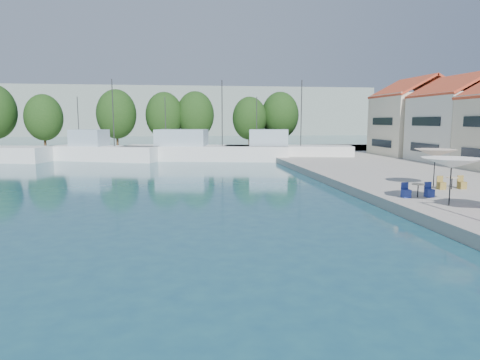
{
  "coord_description": "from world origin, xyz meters",
  "views": [
    {
      "loc": [
        -5.06,
        0.7,
        4.85
      ],
      "look_at": [
        -1.55,
        26.0,
        1.32
      ],
      "focal_mm": 32.0,
      "sensor_mm": 36.0,
      "label": 1
    }
  ],
  "objects": [
    {
      "name": "tree_07",
      "position": [
        5.87,
        68.49,
        5.26
      ],
      "size": [
        5.46,
        5.46,
        8.08
      ],
      "color": "#3F2B19",
      "rests_on": "quay_far"
    },
    {
      "name": "umbrella_cream",
      "position": [
        11.15,
        26.12,
        2.8
      ],
      "size": [
        2.63,
        2.63,
        2.45
      ],
      "color": "black",
      "rests_on": "quay_right"
    },
    {
      "name": "tree_04",
      "position": [
        -15.0,
        70.75,
        5.9
      ],
      "size": [
        6.21,
        6.21,
        9.19
      ],
      "color": "#3F2B19",
      "rests_on": "quay_far"
    },
    {
      "name": "hill_west",
      "position": [
        -30.0,
        160.0,
        8.0
      ],
      "size": [
        180.0,
        40.0,
        16.0
      ],
      "primitive_type": "cube",
      "color": "gray",
      "rests_on": "ground"
    },
    {
      "name": "tree_05",
      "position": [
        -7.58,
        71.21,
        5.72
      ],
      "size": [
        6.0,
        6.0,
        8.88
      ],
      "color": "#3F2B19",
      "rests_on": "quay_far"
    },
    {
      "name": "tree_06",
      "position": [
        -2.59,
        71.52,
        5.82
      ],
      "size": [
        6.11,
        6.11,
        9.05
      ],
      "color": "#3F2B19",
      "rests_on": "quay_far"
    },
    {
      "name": "hill_east",
      "position": [
        40.0,
        180.0,
        6.0
      ],
      "size": [
        140.0,
        40.0,
        12.0
      ],
      "primitive_type": "cube",
      "color": "gray",
      "rests_on": "ground"
    },
    {
      "name": "building_06",
      "position": [
        24.0,
        51.0,
        5.5
      ],
      "size": [
        9.0,
        8.8,
        10.2
      ],
      "color": "#F4E6C3",
      "rests_on": "quay_right"
    },
    {
      "name": "tree_03",
      "position": [
        -25.35,
        68.86,
        5.35
      ],
      "size": [
        5.57,
        5.57,
        8.24
      ],
      "color": "#3F2B19",
      "rests_on": "quay_far"
    },
    {
      "name": "building_05",
      "position": [
        24.0,
        42.0,
        5.26
      ],
      "size": [
        8.4,
        8.8,
        9.7
      ],
      "color": "silver",
      "rests_on": "quay_right"
    },
    {
      "name": "cafe_table_03",
      "position": [
        11.76,
        25.14,
        0.89
      ],
      "size": [
        1.82,
        0.7,
        0.76
      ],
      "color": "black",
      "rests_on": "quay_right"
    },
    {
      "name": "trawler_03",
      "position": [
        -2.44,
        54.14,
        1.07
      ],
      "size": [
        20.99,
        9.52,
        10.2
      ],
      "rotation": [
        0.0,
        0.0,
        -0.22
      ],
      "color": "silver",
      "rests_on": "ground"
    },
    {
      "name": "quay_far",
      "position": [
        -8.0,
        67.0,
        0.3
      ],
      "size": [
        90.0,
        16.0,
        0.6
      ],
      "primitive_type": "cube",
      "color": "#A69E96",
      "rests_on": "ground"
    },
    {
      "name": "umbrella_white",
      "position": [
        8.36,
        20.31,
        2.76
      ],
      "size": [
        3.03,
        3.03,
        2.42
      ],
      "color": "black",
      "rests_on": "quay_right"
    },
    {
      "name": "trawler_04",
      "position": [
        7.78,
        52.72,
        1.07
      ],
      "size": [
        16.2,
        7.64,
        10.2
      ],
      "rotation": [
        0.0,
        0.0,
        -0.24
      ],
      "color": "silver",
      "rests_on": "ground"
    },
    {
      "name": "cafe_table_02",
      "position": [
        8.06,
        22.72,
        0.89
      ],
      "size": [
        1.82,
        0.7,
        0.76
      ],
      "color": "black",
      "rests_on": "quay_right"
    },
    {
      "name": "tree_08",
      "position": [
        11.0,
        69.2,
        5.75
      ],
      "size": [
        6.03,
        6.03,
        8.93
      ],
      "color": "#3F2B19",
      "rests_on": "quay_far"
    },
    {
      "name": "trawler_02",
      "position": [
        -14.64,
        54.84,
        1.07
      ],
      "size": [
        14.08,
        8.46,
        10.2
      ],
      "rotation": [
        0.0,
        0.0,
        -0.38
      ],
      "color": "white",
      "rests_on": "ground"
    }
  ]
}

